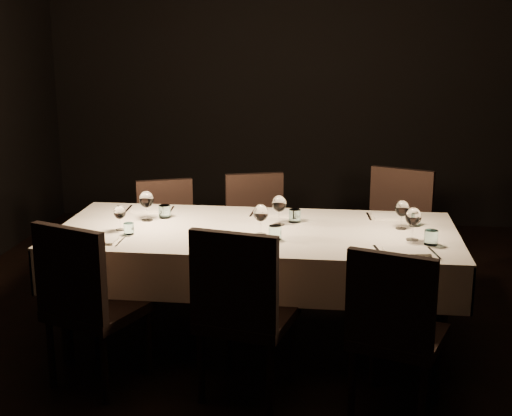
# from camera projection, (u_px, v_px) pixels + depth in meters

# --- Properties ---
(room) EXTENTS (5.01, 6.01, 3.01)m
(room) POSITION_uv_depth(u_px,v_px,m) (256.00, 113.00, 4.32)
(room) COLOR black
(room) RESTS_ON ground
(dining_table) EXTENTS (2.52, 1.12, 0.76)m
(dining_table) POSITION_uv_depth(u_px,v_px,m) (256.00, 240.00, 4.52)
(dining_table) COLOR black
(dining_table) RESTS_ON ground
(chair_near_left) EXTENTS (0.61, 0.61, 0.98)m
(chair_near_left) POSITION_uv_depth(u_px,v_px,m) (87.00, 299.00, 3.96)
(chair_near_left) COLOR black
(chair_near_left) RESTS_ON ground
(place_setting_near_left) EXTENTS (0.29, 0.39, 0.16)m
(place_setting_near_left) POSITION_uv_depth(u_px,v_px,m) (116.00, 225.00, 4.38)
(place_setting_near_left) COLOR white
(place_setting_near_left) RESTS_ON dining_table
(chair_near_center) EXTENTS (0.57, 0.57, 1.00)m
(chair_near_center) POSITION_uv_depth(u_px,v_px,m) (242.00, 307.00, 3.82)
(chair_near_center) COLOR black
(chair_near_center) RESTS_ON ground
(place_setting_near_center) EXTENTS (0.35, 0.41, 0.19)m
(place_setting_near_center) POSITION_uv_depth(u_px,v_px,m) (260.00, 227.00, 4.27)
(place_setting_near_center) COLOR white
(place_setting_near_center) RESTS_ON dining_table
(chair_near_right) EXTENTS (0.58, 0.58, 0.94)m
(chair_near_right) POSITION_uv_depth(u_px,v_px,m) (395.00, 326.00, 3.65)
(chair_near_right) COLOR black
(chair_near_right) RESTS_ON ground
(place_setting_near_right) EXTENTS (0.38, 0.42, 0.20)m
(place_setting_near_right) POSITION_uv_depth(u_px,v_px,m) (415.00, 232.00, 4.16)
(place_setting_near_right) COLOR white
(place_setting_near_right) RESTS_ON dining_table
(chair_far_left) EXTENTS (0.55, 0.55, 0.88)m
(chair_far_left) POSITION_uv_depth(u_px,v_px,m) (167.00, 233.00, 5.37)
(chair_far_left) COLOR black
(chair_far_left) RESTS_ON ground
(place_setting_far_left) EXTENTS (0.36, 0.42, 0.20)m
(place_setting_far_left) POSITION_uv_depth(u_px,v_px,m) (152.00, 206.00, 4.78)
(place_setting_far_left) COLOR white
(place_setting_far_left) RESTS_ON dining_table
(chair_far_center) EXTENTS (0.55, 0.55, 0.92)m
(chair_far_center) POSITION_uv_depth(u_px,v_px,m) (257.00, 229.00, 5.40)
(chair_far_center) COLOR black
(chair_far_center) RESTS_ON ground
(place_setting_far_center) EXTENTS (0.35, 0.42, 0.20)m
(place_setting_far_center) POSITION_uv_depth(u_px,v_px,m) (281.00, 210.00, 4.68)
(place_setting_far_center) COLOR white
(place_setting_far_center) RESTS_ON dining_table
(chair_far_right) EXTENTS (0.61, 0.61, 0.99)m
(chair_far_right) POSITION_uv_depth(u_px,v_px,m) (395.00, 231.00, 5.25)
(chair_far_right) COLOR black
(chair_far_right) RESTS_ON ground
(place_setting_far_right) EXTENTS (0.34, 0.41, 0.18)m
(place_setting_far_right) POSITION_uv_depth(u_px,v_px,m) (401.00, 214.00, 4.59)
(place_setting_far_right) COLOR white
(place_setting_far_right) RESTS_ON dining_table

